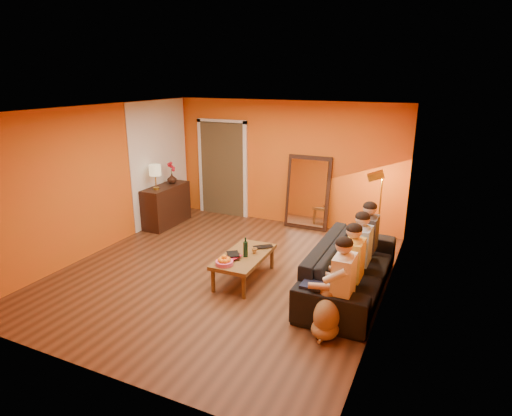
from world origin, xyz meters
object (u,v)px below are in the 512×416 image
at_px(coffee_table, 244,267).
at_px(wine_bottle, 246,247).
at_px(person_far_left, 343,284).
at_px(floor_lamp, 380,212).
at_px(person_mid_left, 353,266).
at_px(table_lamp, 155,177).
at_px(laptop, 264,248).
at_px(mirror_frame, 308,193).
at_px(sideboard, 166,205).
at_px(vase, 172,179).
at_px(person_far_right, 369,239).
at_px(person_mid_right, 361,252).
at_px(sofa, 350,268).
at_px(tumbler, 254,251).
at_px(dog, 327,313).

bearing_deg(coffee_table, wine_bottle, -46.24).
bearing_deg(person_far_left, coffee_table, 158.39).
bearing_deg(floor_lamp, person_mid_left, -100.80).
relative_size(coffee_table, person_mid_left, 1.00).
bearing_deg(table_lamp, laptop, -19.37).
distance_m(person_far_left, person_mid_left, 0.55).
height_order(mirror_frame, laptop, mirror_frame).
relative_size(table_lamp, person_far_left, 0.42).
bearing_deg(sideboard, vase, 90.00).
bearing_deg(person_far_right, mirror_frame, 131.98).
xyz_separation_m(person_mid_right, vase, (-4.37, 1.48, 0.35)).
height_order(sideboard, person_far_left, person_far_left).
bearing_deg(coffee_table, person_far_left, -22.86).
bearing_deg(sofa, coffee_table, 101.62).
xyz_separation_m(floor_lamp, vase, (-4.34, -0.22, 0.24)).
relative_size(floor_lamp, person_mid_right, 1.18).
height_order(person_mid_left, vase, person_mid_left).
bearing_deg(sofa, laptop, 88.94).
distance_m(wine_bottle, laptop, 0.44).
relative_size(person_mid_left, person_far_right, 1.00).
xyz_separation_m(person_far_right, tumbler, (-1.59, -0.85, -0.15)).
relative_size(mirror_frame, table_lamp, 2.98).
bearing_deg(wine_bottle, person_far_left, -20.70).
relative_size(sofa, tumbler, 27.36).
distance_m(person_mid_left, person_far_right, 1.10).
bearing_deg(mirror_frame, wine_bottle, -91.57).
height_order(sideboard, person_far_right, person_far_right).
relative_size(mirror_frame, floor_lamp, 1.06).
xyz_separation_m(table_lamp, vase, (0.00, 0.55, -0.15)).
bearing_deg(sofa, person_mid_right, -52.43).
bearing_deg(mirror_frame, tumbler, -90.13).
height_order(dog, laptop, dog).
distance_m(person_mid_right, wine_bottle, 1.72).
bearing_deg(dog, person_mid_left, 71.91).
relative_size(mirror_frame, wine_bottle, 4.90).
relative_size(sofa, person_mid_right, 2.05).
relative_size(person_mid_left, tumbler, 13.35).
relative_size(table_lamp, sofa, 0.20).
height_order(laptop, vase, vase).
distance_m(sofa, tumbler, 1.47).
xyz_separation_m(sideboard, table_lamp, (0.00, -0.30, 0.68)).
xyz_separation_m(dog, laptop, (-1.40, 1.27, 0.12)).
bearing_deg(vase, sofa, -20.39).
xyz_separation_m(sideboard, tumbler, (2.78, -1.53, 0.04)).
bearing_deg(dog, laptop, 128.46).
distance_m(mirror_frame, vase, 2.92).
height_order(table_lamp, tumbler, table_lamp).
bearing_deg(tumbler, floor_lamp, 52.15).
bearing_deg(sideboard, mirror_frame, 21.16).
bearing_deg(floor_lamp, wine_bottle, -138.37).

